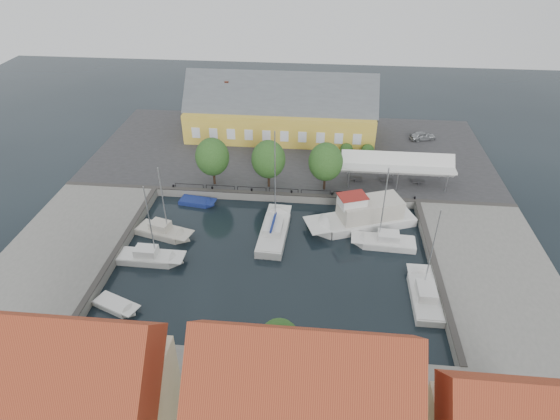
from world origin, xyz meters
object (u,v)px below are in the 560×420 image
Objects in this scene: car_red at (264,154)px; launch_nw at (197,203)px; east_boat_a at (385,243)px; launch_sw at (116,307)px; warehouse at (277,112)px; east_boat_c at (424,296)px; trawler at (364,217)px; west_boat_b at (163,233)px; west_boat_c at (150,259)px; center_sailboat at (274,233)px; car_silver at (423,136)px; tent_canopy at (397,164)px.

launch_nw is (-7.07, -10.87, -1.63)m from car_red.
east_boat_a is 2.11× the size of launch_sw.
launch_sw is at bearing -106.40° from warehouse.
east_boat_c reaches higher than car_red.
trawler is 22.85m from west_boat_b.
launch_nw is at bearing -139.21° from car_red.
launch_sw is 1.01× the size of launch_nw.
warehouse is at bearing 73.60° from launch_sw.
east_boat_c is at bearing -6.14° from west_boat_c.
launch_nw is at bearing -112.24° from warehouse.
trawler is at bearing 33.57° from launch_sw.
launch_nw is (3.11, 18.19, -0.00)m from launch_sw.
car_red is 16.93m from center_sailboat.
west_boat_b is at bearing -107.64° from launch_nw.
west_boat_c reaches higher than launch_nw.
center_sailboat is 10.56m from trawler.
east_boat_a is (15.33, -17.21, -1.45)m from car_red.
car_red is (-23.14, -8.41, 0.05)m from car_silver.
trawler is 1.30× the size of east_boat_a.
warehouse reaches higher than west_boat_c.
tent_canopy is 2.93× the size of launch_sw.
tent_canopy is at bearing 40.77° from launch_sw.
launch_sw is (-11.11, -37.75, -4.34)m from warehouse.
west_boat_b is (-26.76, -12.50, -3.42)m from tent_canopy.
car_red is 23.09m from east_boat_a.
center_sailboat is (3.15, -16.58, -1.35)m from car_red.
west_boat_c is (-22.46, -8.70, -0.76)m from trawler.
trawler is at bearing 119.59° from east_boat_a.
car_silver is 0.42× the size of west_boat_b.
warehouse is at bearing 95.01° from center_sailboat.
east_boat_c is 2.12× the size of launch_sw.
car_red is at bearing 70.69° from launch_sw.
launch_nw is (2.16, 11.35, -0.17)m from west_boat_c.
east_boat_c is (17.33, -33.87, -4.17)m from warehouse.
tent_canopy is at bearing 25.05° from west_boat_b.
car_red is 0.34× the size of center_sailboat.
tent_canopy is 36.77m from launch_sw.
west_boat_c is 11.55m from launch_nw.
tent_canopy is at bearing -32.56° from car_red.
warehouse is at bearing 67.76° from launch_nw.
car_red is 0.43× the size of east_boat_a.
west_boat_b reaches higher than trawler.
car_red is 0.92× the size of launch_nw.
trawler is 2.74× the size of launch_sw.
launch_sw is at bearing -172.23° from east_boat_c.
launch_nw is at bearing 164.19° from east_boat_a.
launch_nw is (-25.34, 14.31, -0.17)m from east_boat_c.
east_boat_a is 1.09× the size of west_boat_b.
east_boat_a is (14.39, -25.91, -4.17)m from warehouse.
west_boat_b is at bearing -154.95° from tent_canopy.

